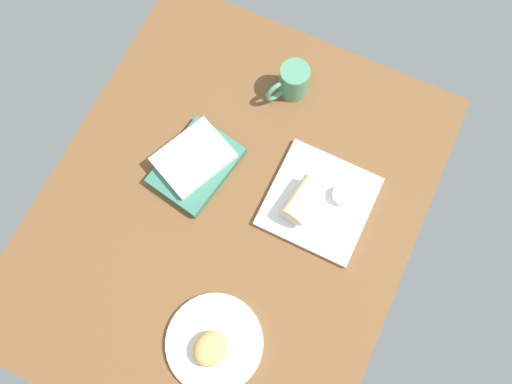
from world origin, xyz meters
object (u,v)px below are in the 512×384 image
square_plate (319,202)px  book_stack (195,163)px  sauce_cup (342,195)px  round_plate (215,343)px  coffee_mug (292,81)px  breakfast_wrap (303,200)px  scone_pastry (210,349)px

square_plate → book_stack: size_ratio=1.02×
square_plate → sauce_cup: 5.93cm
round_plate → book_stack: size_ratio=0.94×
book_stack → coffee_mug: (30.02, -13.15, 2.71)cm
round_plate → coffee_mug: coffee_mug is taller
sauce_cup → coffee_mug: size_ratio=0.43×
breakfast_wrap → square_plate: bearing=-135.1°
scone_pastry → breakfast_wrap: size_ratio=0.75×
scone_pastry → breakfast_wrap: (40.28, -4.97, 1.20)cm
book_stack → coffee_mug: 32.88cm
round_plate → sauce_cup: (44.58, -12.99, 2.15)cm
round_plate → sauce_cup: sauce_cup is taller
round_plate → book_stack: book_stack is taller
scone_pastry → sauce_cup: size_ratio=1.63×
coffee_mug → book_stack: bearing=156.3°
square_plate → book_stack: 32.47cm
scone_pastry → coffee_mug: size_ratio=0.70×
round_plate → breakfast_wrap: breakfast_wrap is taller
sauce_cup → book_stack: size_ratio=0.21×
breakfast_wrap → book_stack: bearing=12.6°
sauce_cup → round_plate: bearing=163.8°
square_plate → book_stack: bearing=98.0°
scone_pastry → coffee_mug: (68.42, 10.41, 1.28)cm
square_plate → sauce_cup: sauce_cup is taller
sauce_cup → coffee_mug: coffee_mug is taller
scone_pastry → square_plate: bearing=-11.3°
square_plate → coffee_mug: coffee_mug is taller
coffee_mug → scone_pastry: bearing=-171.4°
square_plate → breakfast_wrap: bearing=126.0°
round_plate → square_plate: (41.31, -8.48, 0.10)cm
scone_pastry → breakfast_wrap: bearing=-7.0°
scone_pastry → book_stack: scone_pastry is taller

